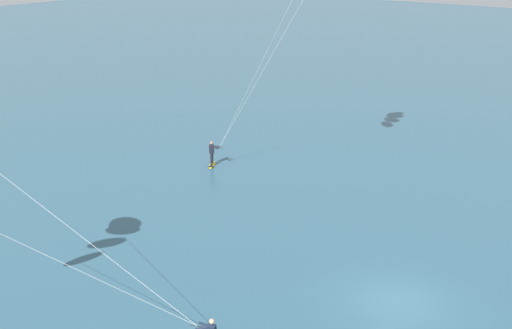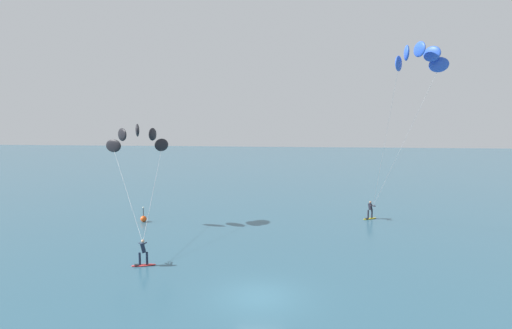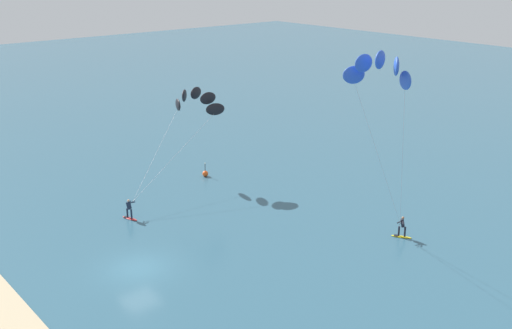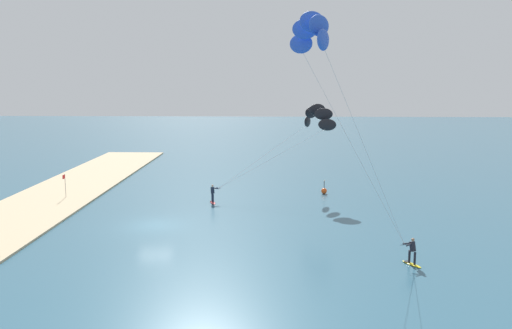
# 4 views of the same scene
# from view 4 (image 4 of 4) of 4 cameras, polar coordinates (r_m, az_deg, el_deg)

# --- Properties ---
(ground_plane) EXTENTS (240.00, 240.00, 0.00)m
(ground_plane) POSITION_cam_4_polar(r_m,az_deg,el_deg) (42.72, -10.58, -6.28)
(ground_plane) COLOR #2D566B
(sand_strip) EXTENTS (80.00, 8.29, 0.16)m
(sand_strip) POSITION_cam_4_polar(r_m,az_deg,el_deg) (46.59, -24.75, -5.58)
(sand_strip) COLOR tan
(sand_strip) RESTS_ON ground
(kitesurfer_nearshore) EXTENTS (4.99, 8.14, 14.71)m
(kitesurfer_nearshore) POSITION_cam_4_polar(r_m,az_deg,el_deg) (30.01, 6.47, 12.39)
(kitesurfer_nearshore) COLOR yellow
(kitesurfer_nearshore) RESTS_ON ground
(kitesurfer_mid_water) EXTENTS (7.69, 11.72, 8.78)m
(kitesurfer_mid_water) POSITION_cam_4_polar(r_m,az_deg,el_deg) (52.21, 6.01, 4.71)
(kitesurfer_mid_water) COLOR red
(kitesurfer_mid_water) RESTS_ON ground
(marker_buoy) EXTENTS (0.56, 0.56, 1.38)m
(marker_buoy) POSITION_cam_4_polar(r_m,az_deg,el_deg) (53.50, 7.17, -2.75)
(marker_buoy) COLOR #EA5119
(marker_buoy) RESTS_ON ground
(beach_flag) EXTENTS (0.56, 0.05, 2.20)m
(beach_flag) POSITION_cam_4_polar(r_m,az_deg,el_deg) (53.54, -19.48, -1.67)
(beach_flag) COLOR gray
(beach_flag) RESTS_ON sand_strip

